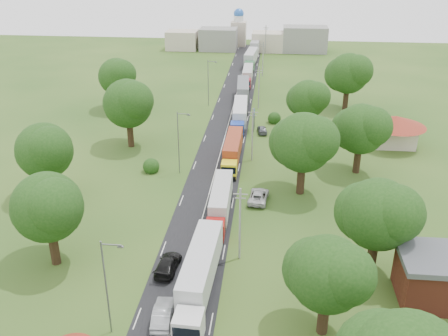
# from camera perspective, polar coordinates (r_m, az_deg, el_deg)

# --- Properties ---
(ground) EXTENTS (260.00, 260.00, 0.00)m
(ground) POSITION_cam_1_polar(r_m,az_deg,el_deg) (64.51, -2.68, -6.43)
(ground) COLOR #264918
(ground) RESTS_ON ground
(road) EXTENTS (8.00, 200.00, 0.04)m
(road) POSITION_cam_1_polar(r_m,az_deg,el_deg) (82.12, -0.68, 0.77)
(road) COLOR black
(road) RESTS_ON ground
(info_sign) EXTENTS (0.12, 3.10, 4.10)m
(info_sign) POSITION_cam_1_polar(r_m,az_deg,el_deg) (94.62, 3.48, 5.97)
(info_sign) COLOR slate
(info_sign) RESTS_ON ground
(pole_1) EXTENTS (1.60, 0.24, 9.00)m
(pole_1) POSITION_cam_1_polar(r_m,az_deg,el_deg) (55.61, 1.83, -6.31)
(pole_1) COLOR gray
(pole_1) RESTS_ON ground
(pole_2) EXTENTS (1.60, 0.24, 9.00)m
(pole_2) POSITION_cam_1_polar(r_m,az_deg,el_deg) (80.87, 3.26, 3.93)
(pole_2) COLOR gray
(pole_2) RESTS_ON ground
(pole_3) EXTENTS (1.60, 0.24, 9.00)m
(pole_3) POSITION_cam_1_polar(r_m,az_deg,el_deg) (107.50, 4.01, 9.20)
(pole_3) COLOR gray
(pole_3) RESTS_ON ground
(pole_4) EXTENTS (1.60, 0.24, 9.00)m
(pole_4) POSITION_cam_1_polar(r_m,az_deg,el_deg) (134.68, 4.47, 12.36)
(pole_4) COLOR gray
(pole_4) RESTS_ON ground
(pole_5) EXTENTS (1.60, 0.24, 9.00)m
(pole_5) POSITION_cam_1_polar(r_m,az_deg,el_deg) (162.14, 4.78, 14.46)
(pole_5) COLOR gray
(pole_5) RESTS_ON ground
(lamp_0) EXTENTS (2.03, 0.22, 10.00)m
(lamp_0) POSITION_cam_1_polar(r_m,az_deg,el_deg) (46.47, -13.19, -12.77)
(lamp_0) COLOR slate
(lamp_0) RESTS_ON ground
(lamp_1) EXTENTS (2.03, 0.22, 10.00)m
(lamp_1) POSITION_cam_1_polar(r_m,az_deg,el_deg) (76.19, -5.13, 3.23)
(lamp_1) COLOR slate
(lamp_1) RESTS_ON ground
(lamp_2) EXTENTS (2.03, 0.22, 10.00)m
(lamp_2) POSITION_cam_1_polar(r_m,az_deg,el_deg) (109.08, -1.74, 9.95)
(lamp_2) COLOR slate
(lamp_2) RESTS_ON ground
(tree_2) EXTENTS (8.00, 8.00, 10.10)m
(tree_2) POSITION_cam_1_polar(r_m,az_deg,el_deg) (45.74, 11.74, -11.67)
(tree_2) COLOR #382616
(tree_2) RESTS_ON ground
(tree_3) EXTENTS (8.80, 8.80, 11.07)m
(tree_3) POSITION_cam_1_polar(r_m,az_deg,el_deg) (54.73, 17.17, -4.99)
(tree_3) COLOR #382616
(tree_3) RESTS_ON ground
(tree_4) EXTENTS (9.60, 9.60, 12.05)m
(tree_4) POSITION_cam_1_polar(r_m,az_deg,el_deg) (69.71, 9.05, 2.96)
(tree_4) COLOR #382616
(tree_4) RESTS_ON ground
(tree_5) EXTENTS (8.80, 8.80, 11.07)m
(tree_5) POSITION_cam_1_polar(r_m,az_deg,el_deg) (78.42, 15.36, 4.36)
(tree_5) COLOR #382616
(tree_5) RESTS_ON ground
(tree_6) EXTENTS (8.00, 8.00, 10.10)m
(tree_6) POSITION_cam_1_polar(r_m,az_deg,el_deg) (93.83, 9.58, 7.82)
(tree_6) COLOR #382616
(tree_6) RESTS_ON ground
(tree_7) EXTENTS (9.60, 9.60, 12.05)m
(tree_7) POSITION_cam_1_polar(r_m,az_deg,el_deg) (108.89, 14.02, 10.46)
(tree_7) COLOR #382616
(tree_7) RESTS_ON ground
(tree_10) EXTENTS (8.80, 8.80, 11.07)m
(tree_10) POSITION_cam_1_polar(r_m,az_deg,el_deg) (56.89, -19.49, -4.15)
(tree_10) COLOR #382616
(tree_10) RESTS_ON ground
(tree_11) EXTENTS (8.80, 8.80, 11.07)m
(tree_11) POSITION_cam_1_polar(r_m,az_deg,el_deg) (71.99, -19.80, 1.93)
(tree_11) COLOR #382616
(tree_11) RESTS_ON ground
(tree_12) EXTENTS (9.60, 9.60, 12.05)m
(tree_12) POSITION_cam_1_polar(r_m,az_deg,el_deg) (87.24, -10.92, 7.28)
(tree_12) COLOR #382616
(tree_12) RESTS_ON ground
(tree_13) EXTENTS (8.80, 8.80, 11.07)m
(tree_13) POSITION_cam_1_polar(r_m,az_deg,el_deg) (108.10, -12.11, 10.20)
(tree_13) COLOR #382616
(tree_13) RESTS_ON ground
(house_brick) EXTENTS (8.60, 6.60, 5.20)m
(house_brick) POSITION_cam_1_polar(r_m,az_deg,el_deg) (55.30, 23.55, -11.37)
(house_brick) COLOR maroon
(house_brick) RESTS_ON ground
(house_cream) EXTENTS (10.08, 10.08, 5.80)m
(house_cream) POSITION_cam_1_polar(r_m,az_deg,el_deg) (92.16, 18.98, 4.55)
(house_cream) COLOR beige
(house_cream) RESTS_ON ground
(distant_town) EXTENTS (52.00, 8.00, 8.00)m
(distant_town) POSITION_cam_1_polar(r_m,az_deg,el_deg) (167.43, 3.11, 14.42)
(distant_town) COLOR gray
(distant_town) RESTS_ON ground
(church) EXTENTS (5.00, 5.00, 12.30)m
(church) POSITION_cam_1_polar(r_m,az_deg,el_deg) (175.26, 1.68, 15.53)
(church) COLOR beige
(church) RESTS_ON ground
(truck_0) EXTENTS (3.21, 15.81, 4.37)m
(truck_0) POSITION_cam_1_polar(r_m,az_deg,el_deg) (51.78, -2.83, -12.12)
(truck_0) COLOR silver
(truck_0) RESTS_ON ground
(truck_1) EXTENTS (2.54, 13.67, 3.79)m
(truck_1) POSITION_cam_1_polar(r_m,az_deg,el_deg) (65.24, -0.42, -3.98)
(truck_1) COLOR #A61513
(truck_1) RESTS_ON ground
(truck_2) EXTENTS (2.45, 14.04, 3.89)m
(truck_2) POSITION_cam_1_polar(r_m,az_deg,el_deg) (80.98, 0.98, 2.00)
(truck_2) COLOR yellow
(truck_2) RESTS_ON ground
(truck_3) EXTENTS (3.08, 15.00, 4.15)m
(truck_3) POSITION_cam_1_polar(r_m,az_deg,el_deg) (97.47, 1.83, 6.08)
(truck_3) COLOR #1C3BA9
(truck_3) RESTS_ON ground
(truck_4) EXTENTS (3.31, 15.12, 4.18)m
(truck_4) POSITION_cam_1_polar(r_m,az_deg,el_deg) (112.89, 2.16, 8.70)
(truck_4) COLOR silver
(truck_4) RESTS_ON ground
(truck_5) EXTENTS (2.45, 13.49, 3.74)m
(truck_5) POSITION_cam_1_polar(r_m,az_deg,el_deg) (128.13, 2.71, 10.53)
(truck_5) COLOR #AF1B29
(truck_5) RESTS_ON ground
(truck_6) EXTENTS (3.48, 15.40, 4.25)m
(truck_6) POSITION_cam_1_polar(r_m,az_deg,el_deg) (145.69, 3.08, 12.37)
(truck_6) COLOR #266636
(truck_6) RESTS_ON ground
(truck_7) EXTENTS (2.93, 15.03, 4.16)m
(truck_7) POSITION_cam_1_polar(r_m,az_deg,el_deg) (163.25, 3.60, 13.68)
(truck_7) COLOR #B0B0B0
(truck_7) RESTS_ON ground
(car_lane_mid) EXTENTS (2.08, 5.13, 1.66)m
(car_lane_mid) POSITION_cam_1_polar(r_m,az_deg,el_deg) (49.85, -6.97, -16.21)
(car_lane_mid) COLOR #96999E
(car_lane_mid) RESTS_ON ground
(car_lane_rear) EXTENTS (2.53, 5.44, 1.54)m
(car_lane_rear) POSITION_cam_1_polar(r_m,az_deg,el_deg) (56.17, -6.43, -10.90)
(car_lane_rear) COLOR black
(car_lane_rear) RESTS_ON ground
(car_verge_near) EXTENTS (3.01, 5.62, 1.50)m
(car_verge_near) POSITION_cam_1_polar(r_m,az_deg,el_deg) (69.68, 3.97, -3.23)
(car_verge_near) COLOR #BCBCBC
(car_verge_near) RESTS_ON ground
(car_verge_far) EXTENTS (2.18, 4.23, 1.37)m
(car_verge_far) POSITION_cam_1_polar(r_m,az_deg,el_deg) (94.36, 4.39, 4.40)
(car_verge_far) COLOR #505357
(car_verge_far) RESTS_ON ground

